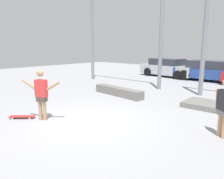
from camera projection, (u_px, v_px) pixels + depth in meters
ground_plane at (89, 121)px, 6.65m from camera, size 36.00×36.00×0.00m
skateboarder at (41, 92)px, 6.61m from camera, size 1.22×0.65×1.56m
skateboard at (22, 116)px, 6.90m from camera, size 0.71×0.70×0.08m
grind_box at (118, 91)px, 10.09m from camera, size 2.77×0.68×0.37m
manual_pad at (221, 107)px, 7.82m from camera, size 2.60×1.34×0.19m
canopy_support_left at (122, 25)px, 12.67m from camera, size 5.40×0.20×5.60m
parked_car_silver at (168, 68)px, 16.36m from camera, size 4.32×2.16×1.33m
parked_car_blue at (210, 71)px, 14.29m from camera, size 4.53×1.98×1.33m
bystander at (224, 106)px, 5.34m from camera, size 0.59×0.47×1.49m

